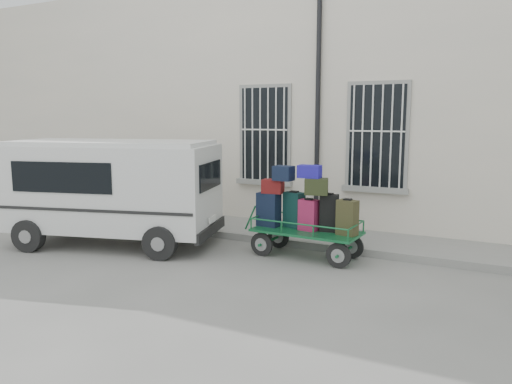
{
  "coord_description": "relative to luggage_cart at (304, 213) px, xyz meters",
  "views": [
    {
      "loc": [
        4.85,
        -7.89,
        2.69
      ],
      "look_at": [
        0.36,
        1.0,
        1.16
      ],
      "focal_mm": 35.0,
      "sensor_mm": 36.0,
      "label": 1
    }
  ],
  "objects": [
    {
      "name": "sidewalk",
      "position": [
        -1.45,
        1.35,
        -0.77
      ],
      "size": [
        24.0,
        1.7,
        0.15
      ],
      "primitive_type": "cube",
      "color": "gray",
      "rests_on": "ground"
    },
    {
      "name": "ground",
      "position": [
        -1.45,
        -0.85,
        -0.85
      ],
      "size": [
        80.0,
        80.0,
        0.0
      ],
      "primitive_type": "plane",
      "color": "slate",
      "rests_on": "ground"
    },
    {
      "name": "van",
      "position": [
        -3.9,
        -0.93,
        0.4
      ],
      "size": [
        4.64,
        2.86,
        2.18
      ],
      "rotation": [
        0.0,
        0.0,
        0.26
      ],
      "color": "silver",
      "rests_on": "ground"
    },
    {
      "name": "luggage_cart",
      "position": [
        0.0,
        0.0,
        0.0
      ],
      "size": [
        2.42,
        1.04,
        1.78
      ],
      "rotation": [
        0.0,
        0.0,
        -0.06
      ],
      "color": "black",
      "rests_on": "ground"
    },
    {
      "name": "building",
      "position": [
        -1.45,
        4.65,
        2.15
      ],
      "size": [
        24.0,
        5.15,
        6.0
      ],
      "color": "beige",
      "rests_on": "ground"
    }
  ]
}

